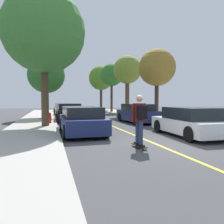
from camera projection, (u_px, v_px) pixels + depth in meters
name	position (u px, v px, depth m)	size (l,w,h in m)	color
ground	(156.00, 144.00, 8.18)	(80.00, 80.00, 0.00)	#424244
sidewalk_left	(19.00, 150.00, 6.87)	(2.77, 56.00, 0.14)	#ADA89E
center_line	(122.00, 130.00, 12.02)	(0.12, 39.20, 0.01)	gold
parked_car_left_nearest	(81.00, 120.00, 10.69)	(1.97, 4.45, 1.33)	navy
parked_car_left_near	(69.00, 112.00, 17.56)	(2.05, 4.51, 1.38)	black
parked_car_left_far	(64.00, 109.00, 23.11)	(1.98, 4.17, 1.34)	#BCAD89
parked_car_left_farthest	(61.00, 108.00, 29.33)	(1.90, 4.72, 1.28)	#1E5B33
parked_car_right_nearest	(190.00, 122.00, 10.00)	(2.06, 4.21, 1.32)	white
parked_car_right_near	(137.00, 113.00, 15.97)	(1.96, 4.35, 1.38)	navy
street_tree_left_nearest	(44.00, 32.00, 12.66)	(4.80, 4.80, 7.90)	#4C3823
street_tree_left_near	(46.00, 75.00, 19.49)	(3.28, 3.28, 5.42)	brown
street_tree_right_nearest	(157.00, 68.00, 16.64)	(2.82, 2.82, 5.41)	#3D2D1E
street_tree_right_near	(127.00, 71.00, 22.97)	(2.95, 2.95, 6.19)	#4C3823
street_tree_right_far	(112.00, 75.00, 28.84)	(2.97, 2.97, 6.34)	#3D2D1E
street_tree_right_farthest	(101.00, 78.00, 34.79)	(3.88, 3.88, 6.99)	#3D2D1E
fire_hydrant	(50.00, 118.00, 14.45)	(0.20, 0.20, 0.70)	#B2140F
skateboard	(139.00, 146.00, 7.50)	(0.27, 0.85, 0.10)	black
skateboarder	(140.00, 117.00, 7.42)	(0.58, 0.70, 1.72)	black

